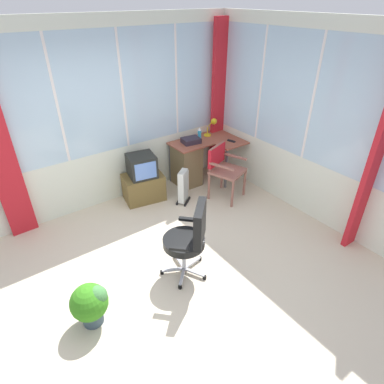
% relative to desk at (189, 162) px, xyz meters
% --- Properties ---
extents(ground, '(5.77, 4.84, 0.06)m').
position_rel_desk_xyz_m(ground, '(-1.46, -1.63, -0.44)').
color(ground, beige).
extents(north_window_panel, '(4.77, 0.07, 2.77)m').
position_rel_desk_xyz_m(north_window_panel, '(-1.46, 0.33, 0.97)').
color(north_window_panel, silver).
rests_on(north_window_panel, ground).
extents(east_window_panel, '(0.07, 3.84, 2.77)m').
position_rel_desk_xyz_m(east_window_panel, '(0.95, -1.63, 0.97)').
color(east_window_panel, silver).
rests_on(east_window_panel, ground).
extents(curtain_corner, '(0.35, 0.09, 2.67)m').
position_rel_desk_xyz_m(curtain_corner, '(0.82, 0.20, 0.93)').
color(curtain_corner, red).
rests_on(curtain_corner, ground).
extents(curtain_east_far, '(0.35, 0.07, 2.67)m').
position_rel_desk_xyz_m(curtain_east_far, '(0.87, -2.68, 0.93)').
color(curtain_east_far, red).
rests_on(curtain_east_far, ground).
extents(desk, '(1.19, 0.85, 0.76)m').
position_rel_desk_xyz_m(desk, '(0.00, 0.00, 0.00)').
color(desk, '#984E3A').
rests_on(desk, ground).
extents(desk_lamp, '(0.24, 0.21, 0.32)m').
position_rel_desk_xyz_m(desk_lamp, '(0.57, 0.06, 0.55)').
color(desk_lamp, yellow).
rests_on(desk_lamp, desk).
extents(tv_remote, '(0.08, 0.16, 0.02)m').
position_rel_desk_xyz_m(tv_remote, '(0.66, -0.35, 0.36)').
color(tv_remote, black).
rests_on(tv_remote, desk).
extents(spray_bottle, '(0.06, 0.06, 0.22)m').
position_rel_desk_xyz_m(spray_bottle, '(0.28, 0.07, 0.46)').
color(spray_bottle, '#34AAD3').
rests_on(spray_bottle, desk).
extents(paper_tray, '(0.33, 0.27, 0.09)m').
position_rel_desk_xyz_m(paper_tray, '(0.06, 0.01, 0.40)').
color(paper_tray, '#2D2632').
rests_on(paper_tray, desk).
extents(wooden_armchair, '(0.62, 0.62, 0.90)m').
position_rel_desk_xyz_m(wooden_armchair, '(0.19, -0.67, 0.18)').
color(wooden_armchair, '#955C4F').
rests_on(wooden_armchair, ground).
extents(office_chair, '(0.60, 0.61, 1.00)m').
position_rel_desk_xyz_m(office_chair, '(-1.29, -1.84, 0.17)').
color(office_chair, '#B7B7BF').
rests_on(office_chair, ground).
extents(tv_on_stand, '(0.71, 0.55, 0.80)m').
position_rel_desk_xyz_m(tv_on_stand, '(-0.93, -0.01, -0.06)').
color(tv_on_stand, brown).
rests_on(tv_on_stand, ground).
extents(space_heater, '(0.32, 0.30, 0.58)m').
position_rel_desk_xyz_m(space_heater, '(-0.43, -0.46, -0.12)').
color(space_heater, silver).
rests_on(space_heater, ground).
extents(potted_plant, '(0.39, 0.39, 0.49)m').
position_rel_desk_xyz_m(potted_plant, '(-2.53, -1.82, -0.12)').
color(potted_plant, '#354752').
rests_on(potted_plant, ground).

